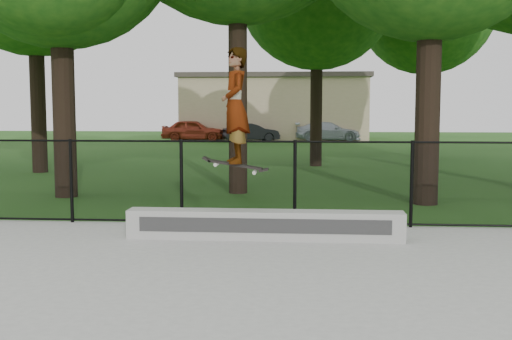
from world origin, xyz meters
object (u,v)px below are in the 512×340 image
Objects in this scene: grind_ledge at (265,225)px; car_a at (193,130)px; car_c at (328,131)px; skater_airborne at (235,108)px; car_b at (251,132)px.

car_a is at bearing 102.33° from grind_ledge.
grind_ledge is 1.11× the size of car_a.
car_c is at bearing -86.50° from car_a.
skater_airborne is (6.04, -29.75, 1.45)m from car_a.
car_a is 1.27× the size of car_b.
grind_ledge is 30.73m from car_c.
car_a is (-6.50, 29.73, 0.38)m from grind_ledge.
skater_airborne reaches higher than car_a.
grind_ledge is 1.40× the size of car_b.
car_a reaches higher than car_b.
grind_ledge is at bearing -170.54° from car_a.
car_a is at bearing 94.92° from car_c.
grind_ledge is at bearing 174.97° from car_c.
car_b is 0.80× the size of car_c.
car_a is at bearing 101.48° from skater_airborne.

